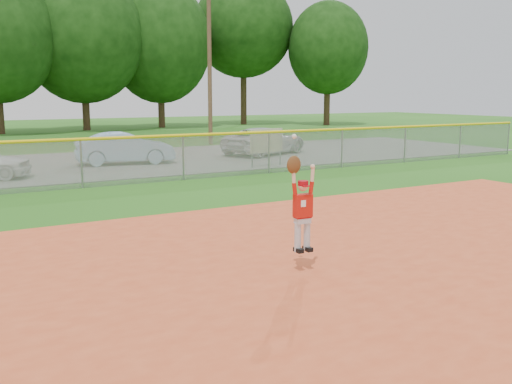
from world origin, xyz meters
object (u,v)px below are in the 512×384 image
sponsor_sign (267,142)px  ballplayer (301,204)px  car_blue (125,148)px  car_white_b (265,141)px

sponsor_sign → ballplayer: (-6.50, -11.98, 0.14)m
car_blue → car_white_b: (6.92, 0.46, -0.02)m
ballplayer → sponsor_sign: bearing=61.5°
car_blue → car_white_b: size_ratio=0.87×
car_blue → ballplayer: size_ratio=2.07×
car_blue → sponsor_sign: size_ratio=2.35×
car_blue → ballplayer: bearing=-176.6°
car_white_b → sponsor_sign: (-2.23, -3.86, 0.33)m
car_blue → sponsor_sign: sponsor_sign is taller
car_blue → ballplayer: (-1.82, -15.39, 0.45)m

